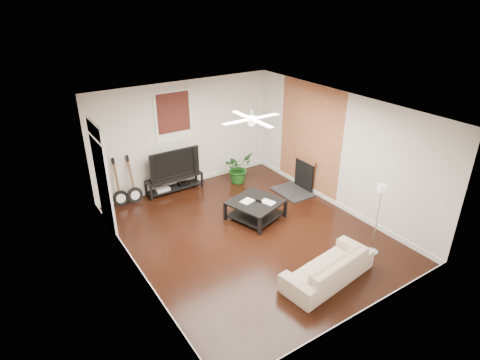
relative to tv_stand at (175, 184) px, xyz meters
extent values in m
cube|color=black|center=(0.49, -2.78, -0.21)|extent=(5.00, 6.00, 0.01)
cube|color=white|center=(0.49, -2.78, 2.59)|extent=(5.00, 6.00, 0.01)
cube|color=silver|center=(0.49, 0.22, 1.19)|extent=(5.00, 0.01, 2.80)
cube|color=silver|center=(0.49, -5.78, 1.19)|extent=(5.00, 0.01, 2.80)
cube|color=silver|center=(-2.01, -2.78, 1.19)|extent=(0.01, 6.00, 2.80)
cube|color=silver|center=(2.99, -2.78, 1.19)|extent=(0.01, 6.00, 2.80)
cube|color=#AE5D38|center=(2.98, -1.78, 1.19)|extent=(0.02, 2.20, 2.80)
cube|color=black|center=(2.69, -1.78, 0.25)|extent=(0.80, 1.10, 0.92)
cube|color=#37170F|center=(0.19, 0.19, 1.74)|extent=(1.00, 0.06, 1.30)
cube|color=white|center=(-1.97, -0.88, 1.04)|extent=(0.08, 1.00, 2.50)
cube|color=black|center=(0.00, 0.00, 0.00)|extent=(1.49, 0.40, 0.42)
imported|color=black|center=(0.00, 0.02, 0.59)|extent=(1.34, 0.18, 0.77)
cube|color=black|center=(0.98, -2.29, 0.01)|extent=(1.33, 1.33, 0.44)
imported|color=tan|center=(0.84, -4.78, 0.07)|extent=(1.96, 0.98, 0.55)
imported|color=#1A5317|center=(1.70, -0.45, 0.21)|extent=(0.91, 0.84, 0.84)
camera|label=1|loc=(-3.72, -8.82, 4.66)|focal=30.03mm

